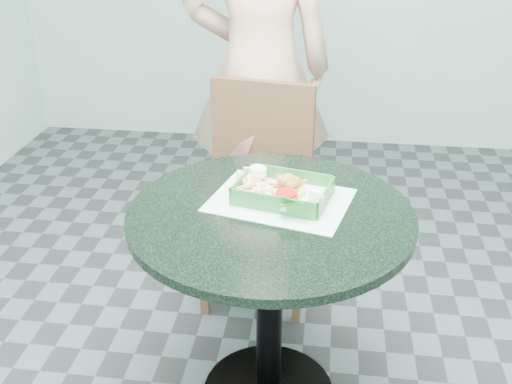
# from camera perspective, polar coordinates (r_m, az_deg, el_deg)

# --- Properties ---
(cafe_table) EXTENTS (0.89, 0.89, 0.75)m
(cafe_table) POSITION_cam_1_polar(r_m,az_deg,el_deg) (1.95, 1.34, -6.69)
(cafe_table) COLOR black
(cafe_table) RESTS_ON floor
(dining_chair) EXTENTS (0.46, 0.46, 0.93)m
(dining_chair) POSITION_cam_1_polar(r_m,az_deg,el_deg) (2.62, 0.27, 1.46)
(dining_chair) COLOR #4E2919
(dining_chair) RESTS_ON floor
(diner_person) EXTENTS (0.89, 0.66, 2.25)m
(diner_person) POSITION_cam_1_polar(r_m,az_deg,el_deg) (2.72, 0.35, 15.70)
(diner_person) COLOR #DDAC91
(diner_person) RESTS_ON floor
(placemat) EXTENTS (0.49, 0.41, 0.00)m
(placemat) POSITION_cam_1_polar(r_m,az_deg,el_deg) (1.93, 2.31, -1.30)
(placemat) COLOR silver
(placemat) RESTS_ON cafe_table
(food_basket) EXTENTS (0.29, 0.21, 0.06)m
(food_basket) POSITION_cam_1_polar(r_m,az_deg,el_deg) (1.93, 2.60, -0.72)
(food_basket) COLOR #24732F
(food_basket) RESTS_ON placemat
(crab_sandwich) EXTENTS (0.11, 0.11, 0.07)m
(crab_sandwich) POSITION_cam_1_polar(r_m,az_deg,el_deg) (1.93, 3.00, 0.29)
(crab_sandwich) COLOR #F3C768
(crab_sandwich) RESTS_ON food_basket
(fries_pile) EXTENTS (0.13, 0.14, 0.05)m
(fries_pile) POSITION_cam_1_polar(r_m,az_deg,el_deg) (1.92, -0.69, -0.05)
(fries_pile) COLOR #FFD791
(fries_pile) RESTS_ON food_basket
(sauce_ramekin) EXTENTS (0.06, 0.06, 0.03)m
(sauce_ramekin) POSITION_cam_1_polar(r_m,az_deg,el_deg) (1.98, -0.41, 1.16)
(sauce_ramekin) COLOR white
(sauce_ramekin) RESTS_ON food_basket
(garnish_cup) EXTENTS (0.11, 0.11, 0.04)m
(garnish_cup) POSITION_cam_1_polar(r_m,az_deg,el_deg) (1.85, 3.69, -1.28)
(garnish_cup) COLOR silver
(garnish_cup) RESTS_ON food_basket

